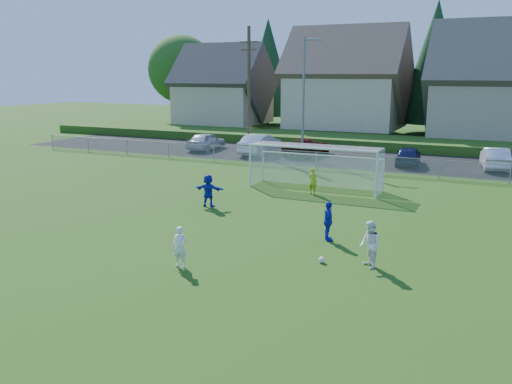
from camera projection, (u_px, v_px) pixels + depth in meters
ground at (146, 287)px, 16.65m from camera, size 160.00×160.00×0.00m
asphalt_lot at (365, 160)px, 40.97m from camera, size 60.00×60.00×0.00m
grass_embankment at (386, 143)px, 47.52m from camera, size 70.00×6.00×0.80m
soccer_ball at (322, 260)px, 18.76m from camera, size 0.22×0.22×0.22m
player_white_a at (180, 247)px, 18.23m from camera, size 0.56×0.41×1.42m
player_white_b at (370, 245)px, 18.15m from camera, size 0.97×1.00×1.62m
player_blue_a at (328, 221)px, 21.11m from camera, size 0.78×0.99×1.57m
player_blue_b at (208, 190)px, 26.52m from camera, size 1.53×0.60×1.61m
goalkeeper at (313, 181)px, 29.24m from camera, size 0.60×0.47×1.44m
car_a at (206, 141)px, 45.98m from camera, size 1.79×4.38×1.49m
car_b at (260, 144)px, 43.41m from camera, size 1.74×4.93×1.62m
car_c at (307, 147)px, 42.83m from camera, size 2.82×5.21×1.39m
car_e at (408, 156)px, 38.35m from camera, size 2.01×4.15×1.37m
car_f at (495, 158)px, 36.78m from camera, size 2.15×4.68×1.49m
soccer_goal at (316, 160)px, 30.49m from camera, size 7.42×1.90×2.50m
chainlink_fence at (345, 162)px, 35.97m from camera, size 52.06×0.06×1.20m
streetlight at (304, 94)px, 40.43m from camera, size 1.38×0.18×9.00m
utility_pole at (249, 89)px, 43.34m from camera, size 1.60×0.26×10.00m
houses_row at (427, 63)px, 51.80m from camera, size 53.90×11.45×13.27m
tree_row at (426, 68)px, 57.82m from camera, size 65.98×12.36×13.80m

